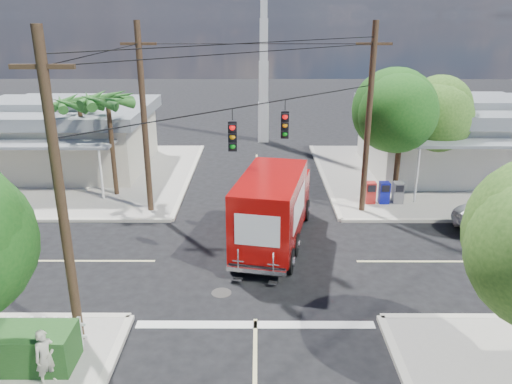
{
  "coord_description": "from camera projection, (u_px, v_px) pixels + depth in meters",
  "views": [
    {
      "loc": [
        0.07,
        -17.67,
        9.18
      ],
      "look_at": [
        0.0,
        2.0,
        2.2
      ],
      "focal_mm": 35.0,
      "sensor_mm": 36.0,
      "label": 1
    }
  ],
  "objects": [
    {
      "name": "building_ne",
      "position": [
        463.0,
        135.0,
        30.18
      ],
      "size": [
        11.8,
        10.2,
        4.5
      ],
      "color": "silver",
      "rests_on": "sidewalk_ne"
    },
    {
      "name": "delivery_truck",
      "position": [
        273.0,
        207.0,
        20.8
      ],
      "size": [
        3.65,
        7.68,
        3.2
      ],
      "color": "black",
      "rests_on": "ground"
    },
    {
      "name": "tree_ne_front",
      "position": [
        403.0,
        111.0,
        24.48
      ],
      "size": [
        4.21,
        4.14,
        6.66
      ],
      "color": "#422D1C",
      "rests_on": "sidewalk_ne"
    },
    {
      "name": "road_markings",
      "position": [
        256.0,
        280.0,
        18.33
      ],
      "size": [
        32.0,
        32.0,
        0.01
      ],
      "color": "beige",
      "rests_on": "ground"
    },
    {
      "name": "radio_tower",
      "position": [
        264.0,
        66.0,
        36.68
      ],
      "size": [
        0.8,
        0.8,
        17.0
      ],
      "color": "silver",
      "rests_on": "ground"
    },
    {
      "name": "sidewalk_ne",
      "position": [
        438.0,
        176.0,
        29.92
      ],
      "size": [
        14.12,
        14.12,
        0.14
      ],
      "color": "#9E998F",
      "rests_on": "ground"
    },
    {
      "name": "sidewalk_nw",
      "position": [
        76.0,
        176.0,
        29.99
      ],
      "size": [
        14.12,
        14.12,
        0.14
      ],
      "color": "#9E998F",
      "rests_on": "ground"
    },
    {
      "name": "utility_poles",
      "position": [
        216.0,
        136.0,
        19.68
      ],
      "size": [
        12.0,
        10.68,
        9.0
      ],
      "color": "#473321",
      "rests_on": "ground"
    },
    {
      "name": "palm_nw_back",
      "position": [
        79.0,
        105.0,
        26.67
      ],
      "size": [
        3.01,
        3.08,
        5.19
      ],
      "color": "#422D1C",
      "rests_on": "sidewalk_nw"
    },
    {
      "name": "tree_ne_back",
      "position": [
        439.0,
        114.0,
        26.73
      ],
      "size": [
        3.77,
        3.66,
        5.82
      ],
      "color": "#422D1C",
      "rests_on": "sidewalk_ne"
    },
    {
      "name": "pedestrian",
      "position": [
        46.0,
        357.0,
        12.78
      ],
      "size": [
        0.66,
        0.67,
        1.55
      ],
      "primitive_type": "imported",
      "rotation": [
        0.0,
        0.0,
        0.82
      ],
      "color": "#BAB7A0",
      "rests_on": "sidewalk_sw"
    },
    {
      "name": "ground",
      "position": [
        256.0,
        261.0,
        19.72
      ],
      "size": [
        120.0,
        120.0,
        0.0
      ],
      "primitive_type": "plane",
      "color": "black",
      "rests_on": "ground"
    },
    {
      "name": "building_nw",
      "position": [
        62.0,
        135.0,
        30.76
      ],
      "size": [
        10.8,
        10.2,
        4.3
      ],
      "color": "beige",
      "rests_on": "sidewalk_nw"
    },
    {
      "name": "palm_nw_front",
      "position": [
        108.0,
        102.0,
        25.13
      ],
      "size": [
        3.01,
        3.08,
        5.59
      ],
      "color": "#422D1C",
      "rests_on": "sidewalk_nw"
    },
    {
      "name": "vending_boxes",
      "position": [
        384.0,
        193.0,
        25.32
      ],
      "size": [
        1.9,
        0.5,
        1.1
      ],
      "color": "#B1221F",
      "rests_on": "sidewalk_ne"
    }
  ]
}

